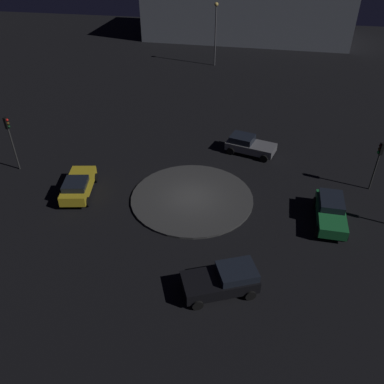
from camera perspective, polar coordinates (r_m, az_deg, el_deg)
The scene contains 10 objects.
ground_plane at distance 28.78m, azimuth 0.00°, elevation -0.96°, with size 115.44×115.44×0.00m, color black.
roundabout_island at distance 28.73m, azimuth 0.00°, elevation -0.83°, with size 8.82×8.82×0.15m, color #383838.
car_green at distance 27.85m, azimuth 19.30°, elevation -2.62°, with size 2.06×4.46×1.51m.
car_black at distance 22.01m, azimuth 4.51°, elevation -12.47°, with size 4.44×3.31×1.47m.
car_yellow at distance 29.96m, azimuth -16.02°, elevation 0.92°, with size 2.68×4.54×1.47m.
car_grey at distance 34.36m, azimuth 8.16°, elevation 6.72°, with size 4.42×2.95×1.50m.
traffic_light_west at distance 31.24m, azimuth 25.20°, elevation 4.58°, with size 0.39×0.35×3.88m.
traffic_light_east at distance 33.59m, azimuth -24.70°, elevation 7.64°, with size 0.37×0.32×4.49m.
streetlamp_south at distance 55.10m, azimuth 3.42°, elevation 22.69°, with size 0.50×0.50×7.82m.
store_building at distance 70.79m, azimuth 7.97°, elevation 24.69°, with size 31.99×14.83×8.62m.
Camera 1 is at (-4.11, 22.83, 17.04)m, focal length 37.15 mm.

